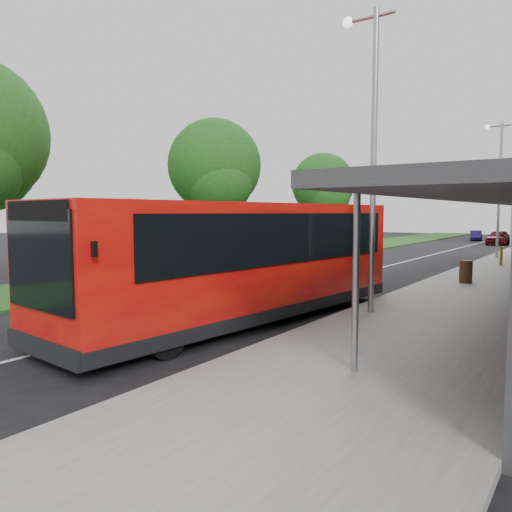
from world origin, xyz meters
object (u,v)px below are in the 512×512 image
Objects in this scene: bus_second at (224,247)px; car_far at (476,235)px; tree_mid at (215,172)px; lamp_post_near at (371,142)px; tree_far at (323,189)px; bollard at (501,256)px; litter_bin at (466,272)px; bus_main at (243,261)px; car_near at (498,237)px; lamp_post_far at (498,181)px.

car_far is at bearing 88.13° from bus_second.
lamp_post_near is (11.13, -7.05, -0.18)m from tree_mid.
bollard is (12.17, -3.93, -3.91)m from tree_far.
litter_bin is at bearing -43.85° from tree_far.
litter_bin is at bearing 76.41° from bus_main.
car_far is at bearing 80.54° from tree_mid.
bus_second reaches higher than litter_bin.
bollard is 20.80m from car_near.
lamp_post_near is at bearing -97.39° from litter_bin.
litter_bin is at bearing 42.52° from bus_second.
lamp_post_far is 13.26m from litter_bin.
car_far is (5.81, 22.87, -4.03)m from tree_far.
litter_bin is 0.91× the size of bollard.
lamp_post_near is 2.57× the size of car_far.
lamp_post_near is 0.71× the size of bus_second.
bollard is at bearing 86.06° from lamp_post_near.
bus_second reaches higher than bollard.
litter_bin is at bearing -85.61° from lamp_post_far.
lamp_post_near is at bearing -84.51° from car_near.
tree_far is at bearing 105.24° from bus_second.
bus_main is at bearing -101.40° from bollard.
litter_bin is (3.45, 9.83, -1.00)m from bus_main.
car_near reaches higher than bollard.
car_near is at bearing 95.41° from bus_main.
tree_far reaches higher than car_far.
tree_mid is at bearing -178.18° from litter_bin.
tree_mid is 13.18m from lamp_post_near.
bollard is (1.04, 15.12, -4.09)m from lamp_post_near.
bollard is at bearing 89.42° from litter_bin.
litter_bin is (6.75, 6.46, -1.05)m from bus_second.
tree_far is 19.22m from car_near.
car_near is at bearing 98.19° from lamp_post_far.
lamp_post_near is 8.56m from litter_bin.
bus_main is at bearing -88.47° from car_near.
bus_second is (5.34, -18.08, -2.91)m from tree_far.
car_far is at bearing 100.33° from litter_bin.
lamp_post_near and lamp_post_far have the same top height.
car_near is 1.25× the size of car_far.
tree_far reaches higher than bus_second.
car_near is (8.87, 16.61, -3.88)m from tree_far.
bus_main is (8.64, -21.45, -2.96)m from tree_far.
lamp_post_near is 6.63m from bus_second.
tree_far reaches higher than bus_main.
lamp_post_far is at bearing -89.52° from car_far.
bus_main is 12.76× the size of litter_bin.
lamp_post_near is at bearing -95.92° from car_far.
bus_second is 2.92× the size of car_near.
bollard is (12.17, 8.07, -4.27)m from tree_mid.
bollard is (0.08, 7.69, 0.04)m from litter_bin.
lamp_post_near is 35.96m from car_near.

